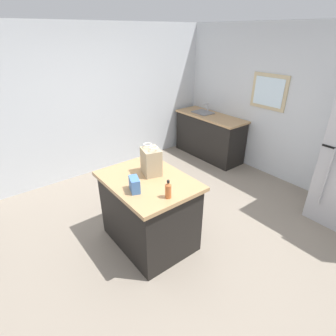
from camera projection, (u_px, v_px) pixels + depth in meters
ground at (169, 236)px, 3.60m from camera, size 6.34×6.34×0.00m
back_wall at (293, 108)px, 4.45m from camera, size 4.85×0.13×2.61m
left_wall at (84, 104)px, 4.69m from camera, size 0.10×5.28×2.61m
kitchen_island at (149, 211)px, 3.32m from camera, size 1.16×0.88×0.92m
sink_counter at (209, 135)px, 5.70m from camera, size 1.56×0.59×1.09m
shopping_bag at (151, 161)px, 3.16m from camera, size 0.28×0.25×0.37m
small_box at (134, 185)px, 2.85m from camera, size 0.20×0.15×0.16m
bottle at (168, 190)px, 2.73m from camera, size 0.07×0.07×0.20m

